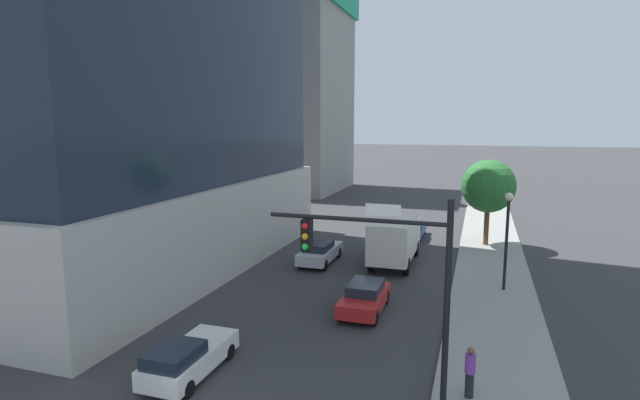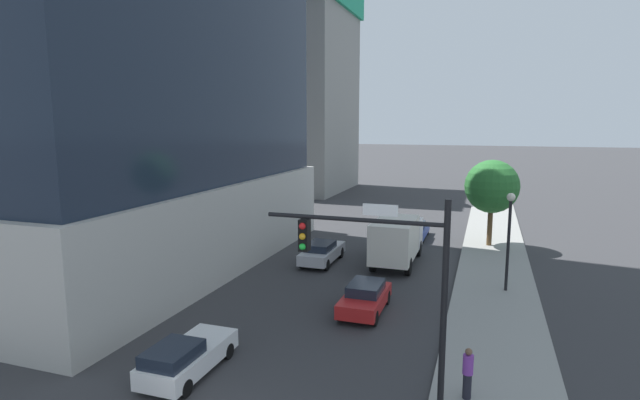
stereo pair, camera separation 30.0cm
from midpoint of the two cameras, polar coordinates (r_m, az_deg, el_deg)
sidewalk at (r=31.68m, az=19.71°, el=-8.04°), size 4.30×120.00×0.15m
construction_building at (r=67.81m, az=-2.89°, el=13.51°), size 14.75×18.30×33.27m
traffic_light_pole at (r=15.71m, az=7.75°, el=-7.46°), size 5.87×0.48×6.64m
street_lamp at (r=27.87m, az=21.25°, el=-2.85°), size 0.44×0.44×5.26m
street_tree at (r=37.76m, az=19.40°, el=1.46°), size 3.84×3.84×6.26m
car_blue at (r=39.74m, az=10.97°, el=-3.37°), size 1.94×4.47×1.38m
car_white at (r=19.19m, az=-14.71°, el=-17.08°), size 1.74×4.20×1.42m
car_red at (r=24.29m, az=5.57°, el=-11.10°), size 1.81×4.14×1.42m
car_silver at (r=32.24m, az=0.49°, el=-6.00°), size 1.81×4.62×1.43m
box_truck at (r=32.00m, az=9.10°, el=-4.37°), size 2.43×6.63×3.07m
pedestrian_purple_shirt at (r=17.61m, az=17.13°, el=-18.48°), size 0.34×0.34×1.72m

